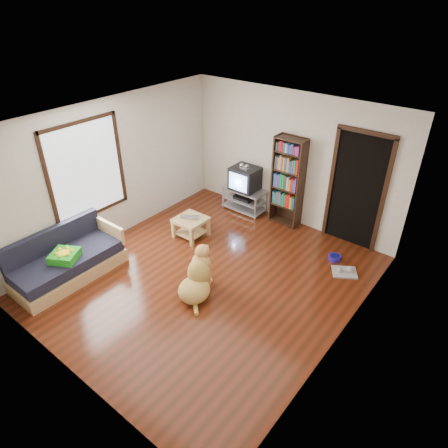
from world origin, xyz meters
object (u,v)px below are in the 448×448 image
Objects in this scene: dog at (198,278)px; grey_rag at (344,272)px; laptop at (189,219)px; dog_bowl at (335,258)px; green_cushion at (65,256)px; bookshelf at (288,177)px; crt_tv at (246,178)px; tv_stand at (244,199)px; sofa at (68,262)px; coffee_table at (191,224)px.

grey_rag is at bearing 49.79° from dog.
dog_bowl is at bearing -7.94° from laptop.
bookshelf is (1.80, 3.81, 0.51)m from green_cushion.
laptop is (0.67, 2.19, -0.07)m from green_cushion.
bookshelf reaches higher than laptop.
crt_tv is 0.99m from bookshelf.
laptop is 0.89× the size of grey_rag.
dog is (1.01, -2.63, 0.02)m from tv_stand.
grey_rag is 2.51m from dog.
sofa is (-3.30, -3.16, 0.22)m from dog_bowl.
tv_stand is 0.50× the size of sofa.
grey_rag is 0.46× the size of dog.
sofa is at bearing -104.93° from crt_tv.
green_cushion reaches higher than coffee_table.
crt_tv is at bearing 47.38° from green_cushion.
bookshelf reaches higher than crt_tv.
laptop is at bearing -124.82° from bookshelf.
dog_bowl is at bearing 22.24° from coffee_table.
crt_tv is at bearing 167.97° from dog_bowl.
tv_stand is 1.64× the size of coffee_table.
sofa is (-1.92, -3.72, -0.74)m from bookshelf.
dog is at bearing -121.32° from dog_bowl.
crt_tv is 0.32× the size of bookshelf.
green_cushion is 0.22× the size of sofa.
dog_bowl is at bearing 140.19° from grey_rag.
laptop is 0.14m from coffee_table.
sofa is (-3.60, -2.91, 0.25)m from grey_rag.
dog is at bearing -73.78° from laptop.
dog_bowl is at bearing -11.51° from tv_stand.
coffee_table is (-0.18, -1.49, 0.01)m from tv_stand.
grey_rag is at bearing 38.95° from sofa.
dog_bowl is at bearing 58.68° from dog.
crt_tv is (0.85, 3.73, 0.26)m from green_cushion.
dog_bowl is 0.25× the size of dog.
grey_rag is 0.22× the size of sofa.
grey_rag is at bearing -15.41° from tv_stand.
coffee_table is at bearing 69.51° from sofa.
sofa reaches higher than laptop.
dog_bowl is 2.54m from dog.
crt_tv reaches higher than dog_bowl.
dog is (1.19, -1.14, 0.01)m from coffee_table.
crt_tv is at bearing 52.74° from laptop.
dog reaches higher than tv_stand.
laptop reaches higher than grey_rag.
laptop is 1.61× the size of dog_bowl.
coffee_table is at bearing -157.76° from dog_bowl.
dog is (1.19, -1.11, -0.13)m from laptop.
dog_bowl is (2.50, 1.05, -0.37)m from laptop.
green_cushion is at bearing -33.24° from sofa.
coffee_table is at bearing -125.33° from bookshelf.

